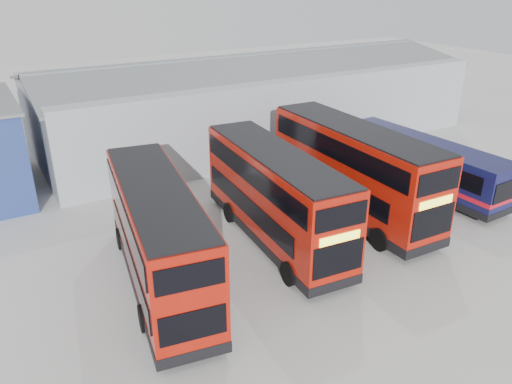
{
  "coord_description": "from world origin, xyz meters",
  "views": [
    {
      "loc": [
        -10.0,
        -10.9,
        11.11
      ],
      "look_at": [
        0.29,
        6.64,
        2.1
      ],
      "focal_mm": 35.0,
      "sensor_mm": 36.0,
      "label": 1
    }
  ],
  "objects_px": {
    "double_decker_centre": "(275,197)",
    "single_decker_blue": "(421,165)",
    "double_decker_left": "(159,238)",
    "double_decker_right": "(352,171)",
    "maintenance_shed": "(255,100)"
  },
  "relations": [
    {
      "from": "double_decker_centre",
      "to": "single_decker_blue",
      "type": "relative_size",
      "value": 0.98
    },
    {
      "from": "double_decker_left",
      "to": "double_decker_centre",
      "type": "distance_m",
      "value": 5.69
    },
    {
      "from": "double_decker_left",
      "to": "double_decker_right",
      "type": "height_order",
      "value": "double_decker_right"
    },
    {
      "from": "maintenance_shed",
      "to": "double_decker_centre",
      "type": "relative_size",
      "value": 3.03
    },
    {
      "from": "double_decker_left",
      "to": "single_decker_blue",
      "type": "xyz_separation_m",
      "value": [
        15.76,
        1.7,
        -0.69
      ]
    },
    {
      "from": "double_decker_left",
      "to": "double_decker_centre",
      "type": "xyz_separation_m",
      "value": [
        5.63,
        0.82,
        0.02
      ]
    },
    {
      "from": "double_decker_centre",
      "to": "double_decker_right",
      "type": "distance_m",
      "value": 4.78
    },
    {
      "from": "maintenance_shed",
      "to": "double_decker_right",
      "type": "distance_m",
      "value": 14.02
    },
    {
      "from": "maintenance_shed",
      "to": "single_decker_blue",
      "type": "height_order",
      "value": "maintenance_shed"
    },
    {
      "from": "maintenance_shed",
      "to": "double_decker_left",
      "type": "bearing_deg",
      "value": -130.59
    },
    {
      "from": "double_decker_right",
      "to": "single_decker_blue",
      "type": "distance_m",
      "value": 5.45
    },
    {
      "from": "maintenance_shed",
      "to": "single_decker_blue",
      "type": "xyz_separation_m",
      "value": [
        2.86,
        -13.36,
        -1.23
      ]
    },
    {
      "from": "double_decker_left",
      "to": "single_decker_blue",
      "type": "height_order",
      "value": "double_decker_left"
    },
    {
      "from": "double_decker_centre",
      "to": "single_decker_blue",
      "type": "bearing_deg",
      "value": 9.84
    },
    {
      "from": "maintenance_shed",
      "to": "double_decker_right",
      "type": "xyz_separation_m",
      "value": [
        -2.51,
        -13.78,
        -0.39
      ]
    }
  ]
}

